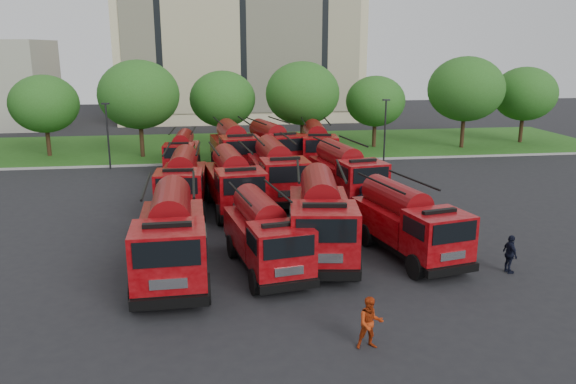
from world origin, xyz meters
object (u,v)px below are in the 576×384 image
fire_truck_2 (321,217)px  fire_truck_10 (273,145)px  fire_truck_3 (407,222)px  fire_truck_6 (277,171)px  fire_truck_4 (182,182)px  fire_truck_7 (346,172)px  firefighter_1 (369,348)px  firefighter_2 (508,273)px  fire_truck_0 (171,236)px  firefighter_4 (223,214)px  fire_truck_11 (316,146)px  fire_truck_1 (265,234)px  fire_truck_5 (234,181)px  fire_truck_9 (234,148)px  firefighter_3 (368,240)px  firefighter_0 (423,263)px  fire_truck_8 (182,152)px  firefighter_5 (363,217)px

fire_truck_2 → fire_truck_10: size_ratio=1.02×
fire_truck_3 → fire_truck_6: (-4.66, 10.54, 0.19)m
fire_truck_4 → fire_truck_7: size_ratio=0.96×
fire_truck_2 → fire_truck_7: 10.12m
fire_truck_7 → firefighter_1: fire_truck_7 is taller
fire_truck_10 → firefighter_2: fire_truck_10 is taller
fire_truck_0 → firefighter_4: 9.20m
fire_truck_7 → fire_truck_11: size_ratio=0.98×
fire_truck_0 → fire_truck_1: bearing=4.2°
fire_truck_7 → fire_truck_11: fire_truck_11 is taller
fire_truck_2 → firefighter_1: bearing=-82.1°
fire_truck_3 → fire_truck_5: size_ratio=0.94×
fire_truck_1 → fire_truck_7: fire_truck_7 is taller
fire_truck_0 → fire_truck_6: (5.70, 11.59, -0.01)m
fire_truck_10 → firefighter_1: (-0.09, -27.71, -1.75)m
fire_truck_4 → fire_truck_11: 14.32m
fire_truck_3 → firefighter_2: 4.69m
fire_truck_6 → firefighter_4: bearing=-144.5°
fire_truck_4 → fire_truck_11: size_ratio=0.95×
fire_truck_7 → firefighter_4: bearing=-172.3°
fire_truck_1 → firefighter_1: size_ratio=4.08×
firefighter_2 → fire_truck_0: bearing=82.6°
fire_truck_9 → firefighter_2: size_ratio=4.99×
fire_truck_10 → firefighter_1: bearing=-104.4°
fire_truck_0 → firefighter_3: bearing=18.1°
fire_truck_2 → firefighter_3: 3.72m
fire_truck_9 → firefighter_0: (7.33, -19.98, -1.82)m
fire_truck_6 → firefighter_0: bearing=-70.2°
fire_truck_4 → fire_truck_9: fire_truck_9 is taller
fire_truck_1 → firefighter_3: fire_truck_1 is taller
fire_truck_3 → fire_truck_5: (-7.41, 8.46, 0.12)m
fire_truck_5 → fire_truck_11: size_ratio=0.99×
fire_truck_4 → firefighter_2: size_ratio=4.45×
fire_truck_8 → fire_truck_2: bearing=-66.6°
firefighter_1 → firefighter_5: 14.20m
fire_truck_3 → fire_truck_5: bearing=118.9°
firefighter_2 → fire_truck_4: bearing=49.1°
firefighter_5 → fire_truck_3: bearing=114.1°
fire_truck_2 → fire_truck_9: size_ratio=1.00×
fire_truck_9 → fire_truck_3: bearing=-76.9°
fire_truck_7 → firefighter_3: size_ratio=3.89×
fire_truck_4 → fire_truck_10: size_ratio=0.91×
fire_truck_5 → fire_truck_10: fire_truck_10 is taller
fire_truck_1 → fire_truck_11: fire_truck_11 is taller
fire_truck_6 → firefighter_3: (3.55, -8.28, -1.77)m
fire_truck_4 → fire_truck_5: (2.93, -0.53, 0.04)m
fire_truck_11 → firefighter_4: (-7.63, -11.70, -1.73)m
fire_truck_8 → fire_truck_5: bearing=-69.6°
fire_truck_8 → firefighter_1: fire_truck_8 is taller
fire_truck_11 → firefighter_2: bearing=-74.0°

